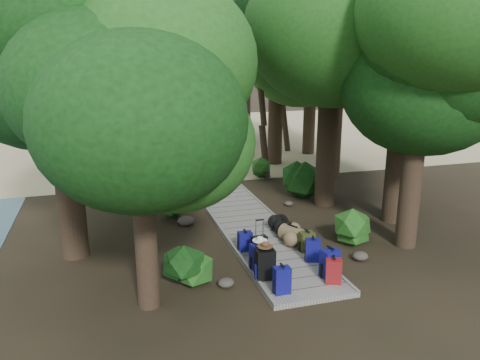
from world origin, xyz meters
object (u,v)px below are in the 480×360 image
object	(u,v)px
suitcase_on_boardwalk	(259,248)
backpack_right_d	(307,240)
sun_lounger	(247,151)
backpack_left_a	(282,279)
lone_suitcase_on_sand	(205,160)
backpack_left_d	(245,240)
kayak	(118,155)
backpack_right_a	(333,270)
duffel_right_khaki	(292,234)
duffel_right_black	(282,226)
backpack_right_b	(330,262)
backpack_right_c	(313,249)
backpack_left_b	(265,263)
backpack_left_c	(259,255)

from	to	relation	value
suitcase_on_boardwalk	backpack_right_d	bearing A→B (deg)	-2.51
sun_lounger	backpack_left_a	bearing A→B (deg)	-84.86
suitcase_on_boardwalk	lone_suitcase_on_sand	world-z (taller)	suitcase_on_boardwalk
backpack_left_d	kayak	xyz separation A→B (m)	(-2.73, 13.09, -0.23)
backpack_right_a	duffel_right_khaki	xyz separation A→B (m)	(0.03, 2.45, -0.09)
backpack_right_a	backpack_left_a	bearing A→B (deg)	-151.79
backpack_right_a	suitcase_on_boardwalk	xyz separation A→B (m)	(-1.18, 1.69, -0.02)
backpack_left_d	duffel_right_black	bearing A→B (deg)	34.41
backpack_right_a	backpack_right_b	size ratio (longest dim) A/B	0.86
backpack_right_b	backpack_right_c	world-z (taller)	backpack_right_b
backpack_right_c	duffel_right_black	distance (m)	1.96
backpack_left_b	backpack_right_c	bearing A→B (deg)	22.69
duffel_right_khaki	suitcase_on_boardwalk	xyz separation A→B (m)	(-1.21, -0.75, 0.07)
backpack_left_d	backpack_left_b	bearing A→B (deg)	-88.74
kayak	duffel_right_khaki	bearing A→B (deg)	-91.60
duffel_right_khaki	duffel_right_black	size ratio (longest dim) A/B	0.94
backpack_left_a	backpack_right_d	size ratio (longest dim) A/B	1.17
backpack_left_a	backpack_left_c	xyz separation A→B (m)	(-0.11, 1.23, 0.03)
backpack_left_d	backpack_right_d	xyz separation A→B (m)	(1.54, -0.48, 0.00)
backpack_right_a	lone_suitcase_on_sand	distance (m)	12.27
backpack_right_a	backpack_right_d	bearing A→B (deg)	108.23
backpack_right_a	duffel_right_khaki	distance (m)	2.45
backpack_right_c	backpack_right_d	size ratio (longest dim) A/B	1.11
backpack_right_d	sun_lounger	world-z (taller)	backpack_right_d
backpack_left_c	backpack_right_a	distance (m)	1.79
backpack_left_b	sun_lounger	world-z (taller)	backpack_left_b
duffel_right_khaki	backpack_left_a	bearing A→B (deg)	-144.92
backpack_right_b	sun_lounger	distance (m)	13.82
kayak	duffel_right_black	bearing A→B (deg)	-90.78
duffel_right_black	sun_lounger	world-z (taller)	duffel_right_black
backpack_left_a	backpack_right_c	bearing A→B (deg)	44.84
backpack_left_c	sun_lounger	bearing A→B (deg)	61.99
backpack_right_a	backpack_right_d	size ratio (longest dim) A/B	1.12
backpack_right_a	lone_suitcase_on_sand	bearing A→B (deg)	114.59
backpack_left_c	suitcase_on_boardwalk	world-z (taller)	backpack_left_c
backpack_right_b	backpack_right_d	world-z (taller)	backpack_right_b
backpack_right_d	suitcase_on_boardwalk	world-z (taller)	suitcase_on_boardwalk
backpack_right_a	backpack_left_d	bearing A→B (deg)	144.36
backpack_left_c	duffel_right_khaki	distance (m)	1.95
backpack_left_a	sun_lounger	world-z (taller)	backpack_left_a
suitcase_on_boardwalk	backpack_left_b	bearing A→B (deg)	-109.04
duffel_right_black	lone_suitcase_on_sand	bearing A→B (deg)	106.39
lone_suitcase_on_sand	kayak	distance (m)	4.93
backpack_right_b	duffel_right_black	distance (m)	2.85
duffel_right_black	suitcase_on_boardwalk	xyz separation A→B (m)	(-1.19, -1.45, 0.07)
backpack_left_d	sun_lounger	size ratio (longest dim) A/B	0.34
backpack_right_a	backpack_left_b	bearing A→B (deg)	179.41
backpack_right_b	sun_lounger	xyz separation A→B (m)	(2.25, 13.63, -0.20)
backpack_left_a	lone_suitcase_on_sand	distance (m)	12.42
backpack_right_b	backpack_right_d	size ratio (longest dim) A/B	1.30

